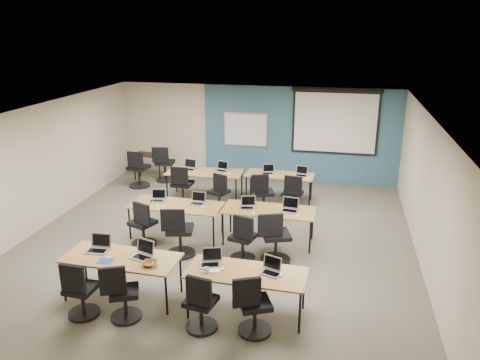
% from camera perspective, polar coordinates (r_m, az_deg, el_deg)
% --- Properties ---
extents(floor, '(8.00, 9.00, 0.02)m').
position_cam_1_polar(floor, '(9.77, -2.98, -7.80)').
color(floor, '#6B6354').
rests_on(floor, ground).
extents(ceiling, '(8.00, 9.00, 0.02)m').
position_cam_1_polar(ceiling, '(8.91, -3.27, 7.98)').
color(ceiling, white).
rests_on(ceiling, ground).
extents(wall_back, '(8.00, 0.04, 2.70)m').
position_cam_1_polar(wall_back, '(13.48, 1.99, 5.74)').
color(wall_back, beige).
rests_on(wall_back, ground).
extents(wall_front, '(8.00, 0.04, 2.70)m').
position_cam_1_polar(wall_front, '(5.47, -16.20, -15.24)').
color(wall_front, beige).
rests_on(wall_front, ground).
extents(wall_left, '(0.04, 9.00, 2.70)m').
position_cam_1_polar(wall_left, '(10.98, -23.68, 1.19)').
color(wall_left, beige).
rests_on(wall_left, ground).
extents(wall_right, '(0.04, 9.00, 2.70)m').
position_cam_1_polar(wall_right, '(9.09, 22.01, -2.00)').
color(wall_right, beige).
rests_on(wall_right, ground).
extents(blue_accent_panel, '(5.50, 0.04, 2.70)m').
position_cam_1_polar(blue_accent_panel, '(13.29, 7.30, 5.42)').
color(blue_accent_panel, '#3D5977').
rests_on(blue_accent_panel, wall_back).
extents(whiteboard, '(1.28, 0.03, 0.98)m').
position_cam_1_polar(whiteboard, '(13.44, 0.67, 6.15)').
color(whiteboard, '#B1B9C8').
rests_on(whiteboard, wall_back).
extents(projector_screen, '(2.40, 0.10, 1.82)m').
position_cam_1_polar(projector_screen, '(13.07, 11.55, 7.38)').
color(projector_screen, black).
rests_on(projector_screen, wall_back).
extents(training_table_front_left, '(1.89, 0.79, 0.73)m').
position_cam_1_polar(training_table_front_left, '(7.94, -14.26, -9.37)').
color(training_table_front_left, olive).
rests_on(training_table_front_left, floor).
extents(training_table_front_right, '(1.83, 0.76, 0.73)m').
position_cam_1_polar(training_table_front_right, '(7.28, 0.80, -11.45)').
color(training_table_front_right, '#A77841').
rests_on(training_table_front_right, floor).
extents(training_table_mid_left, '(1.94, 0.81, 0.73)m').
position_cam_1_polar(training_table_mid_left, '(9.91, -7.84, -3.20)').
color(training_table_mid_left, brown).
rests_on(training_table_mid_left, floor).
extents(training_table_mid_right, '(1.88, 0.79, 0.73)m').
position_cam_1_polar(training_table_mid_right, '(9.58, 3.51, -3.85)').
color(training_table_mid_right, brown).
rests_on(training_table_mid_right, floor).
extents(training_table_back_left, '(1.93, 0.80, 0.73)m').
position_cam_1_polar(training_table_back_left, '(12.01, -4.35, 0.83)').
color(training_table_back_left, brown).
rests_on(training_table_back_left, floor).
extents(training_table_back_right, '(1.70, 0.71, 0.73)m').
position_cam_1_polar(training_table_back_right, '(11.81, 4.82, 0.47)').
color(training_table_back_right, '#A37333').
rests_on(training_table_back_right, floor).
extents(laptop_0, '(0.34, 0.29, 0.26)m').
position_cam_1_polar(laptop_0, '(8.22, -16.83, -7.77)').
color(laptop_0, '#B4B4B4').
rests_on(laptop_0, training_table_front_left).
extents(mouse_0, '(0.07, 0.10, 0.03)m').
position_cam_1_polar(mouse_0, '(7.93, -15.76, -9.09)').
color(mouse_0, white).
rests_on(mouse_0, training_table_front_left).
extents(task_chair_0, '(0.49, 0.49, 0.97)m').
position_cam_1_polar(task_chair_0, '(7.75, -18.92, -13.03)').
color(task_chair_0, black).
rests_on(task_chair_0, floor).
extents(laptop_1, '(0.35, 0.29, 0.26)m').
position_cam_1_polar(laptop_1, '(7.83, -11.69, -8.71)').
color(laptop_1, silver).
rests_on(laptop_1, training_table_front_left).
extents(mouse_1, '(0.07, 0.11, 0.04)m').
position_cam_1_polar(mouse_1, '(7.64, -10.41, -9.76)').
color(mouse_1, white).
rests_on(mouse_1, training_table_front_left).
extents(task_chair_1, '(0.51, 0.48, 0.96)m').
position_cam_1_polar(task_chair_1, '(7.51, -14.20, -13.67)').
color(task_chair_1, black).
rests_on(task_chair_1, floor).
extents(laptop_2, '(0.32, 0.27, 0.24)m').
position_cam_1_polar(laptop_2, '(7.47, -3.57, -9.77)').
color(laptop_2, '#ACADB8').
rests_on(laptop_2, training_table_front_right).
extents(mouse_2, '(0.08, 0.11, 0.03)m').
position_cam_1_polar(mouse_2, '(7.33, -2.17, -10.73)').
color(mouse_2, white).
rests_on(mouse_2, training_table_front_right).
extents(task_chair_2, '(0.48, 0.48, 0.96)m').
position_cam_1_polar(task_chair_2, '(7.09, -4.82, -15.19)').
color(task_chair_2, black).
rests_on(task_chair_2, floor).
extents(laptop_3, '(0.30, 0.26, 0.23)m').
position_cam_1_polar(laptop_3, '(7.24, 3.86, -10.76)').
color(laptop_3, '#B7B7BE').
rests_on(laptop_3, training_table_front_right).
extents(mouse_3, '(0.06, 0.09, 0.03)m').
position_cam_1_polar(mouse_3, '(7.19, 4.99, -11.43)').
color(mouse_3, white).
rests_on(mouse_3, training_table_front_right).
extents(task_chair_3, '(0.54, 0.50, 0.98)m').
position_cam_1_polar(task_chair_3, '(7.00, 1.56, -15.51)').
color(task_chair_3, black).
rests_on(task_chair_3, floor).
extents(laptop_4, '(0.30, 0.26, 0.23)m').
position_cam_1_polar(laptop_4, '(10.15, -10.01, -2.17)').
color(laptop_4, '#ACACB3').
rests_on(laptop_4, training_table_mid_left).
extents(mouse_4, '(0.08, 0.10, 0.03)m').
position_cam_1_polar(mouse_4, '(9.87, -10.05, -3.08)').
color(mouse_4, white).
rests_on(mouse_4, training_table_mid_left).
extents(task_chair_4, '(0.54, 0.51, 0.99)m').
position_cam_1_polar(task_chair_4, '(9.71, -11.75, -5.69)').
color(task_chair_4, black).
rests_on(task_chair_4, floor).
extents(laptop_5, '(0.31, 0.26, 0.23)m').
position_cam_1_polar(laptop_5, '(9.88, -5.20, -2.53)').
color(laptop_5, silver).
rests_on(laptop_5, training_table_mid_left).
extents(mouse_5, '(0.08, 0.10, 0.03)m').
position_cam_1_polar(mouse_5, '(9.67, -4.56, -3.31)').
color(mouse_5, white).
rests_on(mouse_5, training_table_mid_left).
extents(task_chair_5, '(0.56, 0.56, 1.04)m').
position_cam_1_polar(task_chair_5, '(9.19, -7.50, -6.73)').
color(task_chair_5, black).
rests_on(task_chair_5, floor).
extents(laptop_6, '(0.30, 0.26, 0.23)m').
position_cam_1_polar(laptop_6, '(9.62, 0.92, -3.06)').
color(laptop_6, '#A5A5AE').
rests_on(laptop_6, training_table_mid_right).
extents(mouse_6, '(0.06, 0.10, 0.04)m').
position_cam_1_polar(mouse_6, '(9.34, 1.70, -4.04)').
color(mouse_6, white).
rests_on(mouse_6, training_table_mid_right).
extents(task_chair_6, '(0.50, 0.50, 0.98)m').
position_cam_1_polar(task_chair_6, '(8.93, 0.35, -7.53)').
color(task_chair_6, black).
rests_on(task_chair_6, floor).
extents(laptop_7, '(0.33, 0.28, 0.25)m').
position_cam_1_polar(laptop_7, '(9.53, 6.13, -3.35)').
color(laptop_7, silver).
rests_on(laptop_7, training_table_mid_right).
extents(mouse_7, '(0.07, 0.09, 0.03)m').
position_cam_1_polar(mouse_7, '(9.28, 6.97, -4.34)').
color(mouse_7, white).
rests_on(mouse_7, training_table_mid_right).
extents(task_chair_7, '(0.60, 0.58, 1.05)m').
position_cam_1_polar(task_chair_7, '(8.89, 4.23, -7.46)').
color(task_chair_7, black).
rests_on(task_chair_7, floor).
extents(laptop_8, '(0.34, 0.29, 0.26)m').
position_cam_1_polar(laptop_8, '(12.22, -6.20, 1.60)').
color(laptop_8, '#A2A3AA').
rests_on(laptop_8, training_table_back_left).
extents(mouse_8, '(0.08, 0.10, 0.03)m').
position_cam_1_polar(mouse_8, '(11.99, -5.61, 1.03)').
color(mouse_8, white).
rests_on(mouse_8, training_table_back_left).
extents(task_chair_8, '(0.54, 0.54, 1.02)m').
position_cam_1_polar(task_chair_8, '(11.78, -7.09, -0.98)').
color(task_chair_8, black).
rests_on(task_chair_8, floor).
extents(laptop_9, '(0.31, 0.26, 0.24)m').
position_cam_1_polar(laptop_9, '(12.04, -2.22, 1.42)').
color(laptop_9, silver).
rests_on(laptop_9, training_table_back_left).
extents(mouse_9, '(0.07, 0.10, 0.03)m').
position_cam_1_polar(mouse_9, '(11.79, -1.42, 0.81)').
color(mouse_9, white).
rests_on(mouse_9, training_table_back_left).
extents(task_chair_9, '(0.50, 0.47, 0.96)m').
position_cam_1_polar(task_chair_9, '(11.33, -2.53, -1.82)').
color(task_chair_9, black).
rests_on(task_chair_9, floor).
extents(laptop_10, '(0.30, 0.25, 0.23)m').
position_cam_1_polar(laptop_10, '(11.83, 3.44, 1.07)').
color(laptop_10, silver).
rests_on(laptop_10, training_table_back_right).
extents(mouse_10, '(0.09, 0.11, 0.04)m').
position_cam_1_polar(mouse_10, '(11.66, 3.53, 0.57)').
color(mouse_10, white).
rests_on(mouse_10, training_table_back_right).
extents(task_chair_10, '(0.52, 0.51, 0.99)m').
position_cam_1_polar(task_chair_10, '(11.20, 2.79, -1.98)').
color(task_chair_10, black).
rests_on(task_chair_10, floor).
extents(laptop_11, '(0.30, 0.26, 0.23)m').
position_cam_1_polar(laptop_11, '(11.74, 7.52, 0.82)').
color(laptop_11, silver).
rests_on(laptop_11, training_table_back_right).
extents(mouse_11, '(0.07, 0.11, 0.03)m').
position_cam_1_polar(mouse_11, '(11.52, 8.21, 0.20)').
color(mouse_11, white).
rests_on(mouse_11, training_table_back_right).
extents(task_chair_11, '(0.52, 0.52, 1.00)m').
position_cam_1_polar(task_chair_11, '(11.16, 6.39, -2.14)').
color(task_chair_11, black).
rests_on(task_chair_11, floor).
extents(blue_mousepad, '(0.26, 0.23, 0.01)m').
position_cam_1_polar(blue_mousepad, '(7.86, -16.10, -9.47)').
color(blue_mousepad, '#1C3B98').
rests_on(blue_mousepad, training_table_front_left).
extents(snack_bowl, '(0.25, 0.25, 0.06)m').
position_cam_1_polar(snack_bowl, '(7.56, -11.00, -9.96)').
color(snack_bowl, brown).
rests_on(snack_bowl, training_table_front_left).
extents(snack_plate, '(0.20, 0.20, 0.01)m').
position_cam_1_polar(snack_plate, '(7.32, -3.13, -10.87)').
color(snack_plate, white).
rests_on(snack_plate, training_table_front_right).
extents(coffee_cup, '(0.09, 0.09, 0.07)m').
position_cam_1_polar(coffee_cup, '(7.23, -4.10, -10.91)').
color(coffee_cup, silver).
rests_on(coffee_cup, snack_plate).
extents(utility_table, '(0.89, 0.49, 0.75)m').
position_cam_1_polar(utility_table, '(13.79, -11.04, 2.71)').
color(utility_table, '#331D14').
rests_on(utility_table, floor).
extents(spare_chair_a, '(0.57, 0.57, 1.04)m').
position_cam_1_polar(spare_chair_a, '(13.59, -9.23, 1.62)').
color(spare_chair_a, black).
rests_on(spare_chair_a, floor).
extents(spare_chair_b, '(0.58, 0.58, 1.05)m').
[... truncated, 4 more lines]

